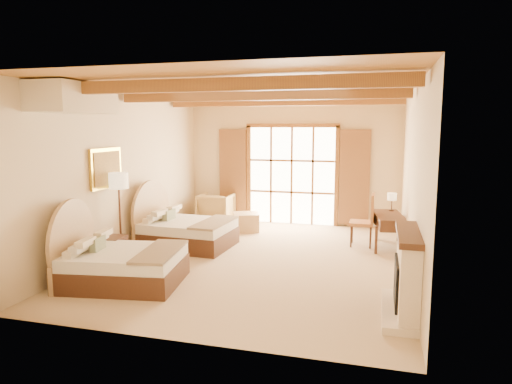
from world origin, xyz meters
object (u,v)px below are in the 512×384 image
(bed_near, at_px, (116,261))
(desk, at_px, (388,230))
(armchair, at_px, (216,208))
(bed_far, at_px, (181,229))
(nightstand, at_px, (111,252))

(bed_near, distance_m, desk, 5.52)
(armchair, bearing_deg, bed_near, 89.00)
(bed_near, bearing_deg, bed_far, 80.38)
(nightstand, relative_size, desk, 0.41)
(bed_near, relative_size, nightstand, 3.58)
(bed_far, relative_size, desk, 1.39)
(nightstand, height_order, desk, desk)
(bed_near, bearing_deg, desk, 30.72)
(nightstand, bearing_deg, desk, 25.46)
(desk, bearing_deg, bed_far, -175.04)
(bed_far, xyz_separation_m, nightstand, (-0.62, -1.67, -0.09))
(bed_near, distance_m, bed_far, 2.42)
(nightstand, xyz_separation_m, desk, (4.85, 2.75, 0.09))
(bed_far, bearing_deg, desk, 17.43)
(bed_near, height_order, desk, bed_near)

